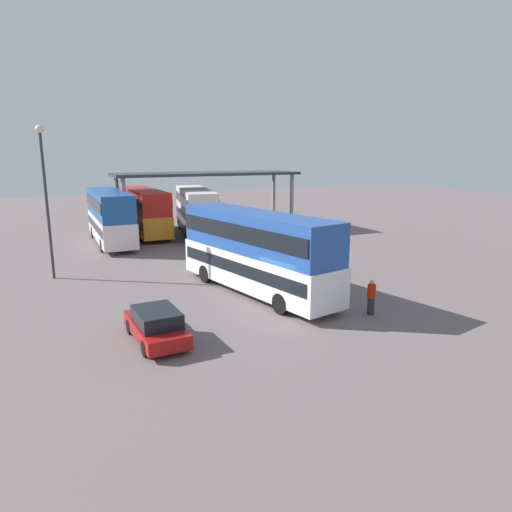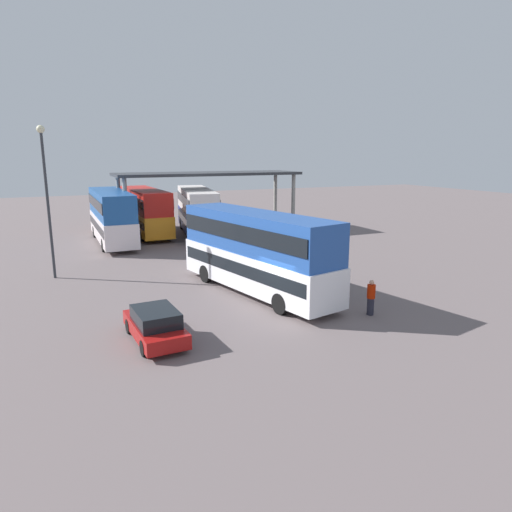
% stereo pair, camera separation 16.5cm
% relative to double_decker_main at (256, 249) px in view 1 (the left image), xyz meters
% --- Properties ---
extents(ground_plane, '(140.00, 140.00, 0.00)m').
position_rel_double_decker_main_xyz_m(ground_plane, '(-0.19, -3.39, -2.35)').
color(ground_plane, '#6A5D5D').
extents(double_decker_main, '(4.73, 11.18, 4.30)m').
position_rel_double_decker_main_xyz_m(double_decker_main, '(0.00, 0.00, 0.00)').
color(double_decker_main, white).
rests_on(double_decker_main, ground_plane).
extents(parked_hatchback, '(1.89, 4.07, 1.35)m').
position_rel_double_decker_main_xyz_m(parked_hatchback, '(-6.28, -4.31, -1.68)').
color(parked_hatchback, '#A51312').
rests_on(parked_hatchback, ground_plane).
extents(double_decker_near_canopy, '(2.58, 10.99, 4.30)m').
position_rel_double_decker_main_xyz_m(double_decker_near_canopy, '(-5.11, 17.66, 0.00)').
color(double_decker_near_canopy, white).
rests_on(double_decker_near_canopy, ground_plane).
extents(double_decker_mid_row, '(2.81, 10.85, 4.13)m').
position_rel_double_decker_main_xyz_m(double_decker_mid_row, '(-1.77, 20.78, -0.08)').
color(double_decker_mid_row, orange).
rests_on(double_decker_mid_row, ground_plane).
extents(double_decker_far_right, '(4.42, 11.51, 4.15)m').
position_rel_double_decker_main_xyz_m(double_decker_far_right, '(2.53, 18.79, -0.08)').
color(double_decker_far_right, navy).
rests_on(double_decker_far_right, ground_plane).
extents(depot_canopy, '(16.91, 5.14, 5.60)m').
position_rel_double_decker_main_xyz_m(depot_canopy, '(3.89, 19.34, 2.80)').
color(depot_canopy, '#33353A').
rests_on(depot_canopy, ground_plane).
extents(lamppost_tall, '(0.44, 0.44, 8.81)m').
position_rel_double_decker_main_xyz_m(lamppost_tall, '(-9.75, 7.63, 3.10)').
color(lamppost_tall, '#33353A').
rests_on(lamppost_tall, ground_plane).
extents(pedestrian_waiting, '(0.38, 0.38, 1.66)m').
position_rel_double_decker_main_xyz_m(pedestrian_waiting, '(3.39, -5.32, -1.53)').
color(pedestrian_waiting, '#262633').
rests_on(pedestrian_waiting, ground_plane).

